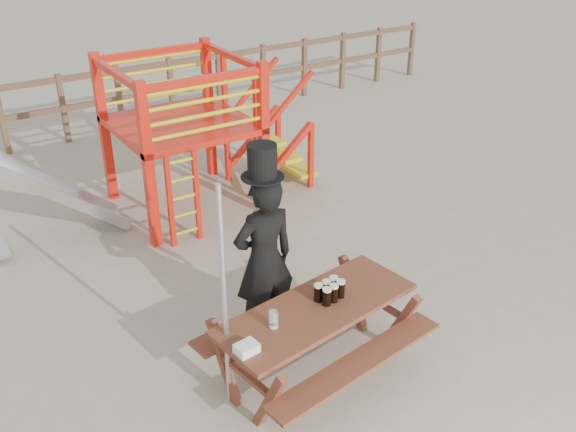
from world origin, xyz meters
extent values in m
plane|color=tan|center=(0.00, 0.00, 0.00)|extent=(60.00, 60.00, 0.00)
cube|color=brown|center=(0.00, 7.00, 1.10)|extent=(15.00, 0.06, 0.10)
cube|color=brown|center=(0.00, 7.00, 0.60)|extent=(15.00, 0.06, 0.10)
cube|color=brown|center=(-1.50, 7.00, 0.60)|extent=(0.09, 0.09, 1.20)
cube|color=brown|center=(-0.50, 7.00, 0.60)|extent=(0.09, 0.09, 1.20)
cube|color=brown|center=(0.50, 7.00, 0.60)|extent=(0.09, 0.09, 1.20)
cube|color=brown|center=(1.50, 7.00, 0.60)|extent=(0.09, 0.09, 1.20)
cube|color=brown|center=(2.50, 7.00, 0.60)|extent=(0.09, 0.09, 1.20)
cube|color=brown|center=(3.50, 7.00, 0.60)|extent=(0.09, 0.09, 1.20)
cube|color=brown|center=(4.50, 7.00, 0.60)|extent=(0.09, 0.09, 1.20)
cube|color=brown|center=(5.50, 7.00, 0.60)|extent=(0.09, 0.09, 1.20)
cube|color=brown|center=(6.50, 7.00, 0.60)|extent=(0.09, 0.09, 1.20)
cube|color=brown|center=(7.50, 7.00, 0.60)|extent=(0.09, 0.09, 1.20)
cube|color=red|center=(-0.60, 2.80, 1.05)|extent=(0.12, 0.12, 2.10)
cube|color=red|center=(1.00, 2.80, 1.05)|extent=(0.12, 0.12, 2.10)
cube|color=red|center=(-0.60, 4.40, 1.05)|extent=(0.12, 0.12, 2.10)
cube|color=red|center=(1.00, 4.40, 1.05)|extent=(0.12, 0.12, 2.10)
cube|color=red|center=(0.20, 3.60, 1.20)|extent=(1.72, 1.72, 0.08)
cube|color=red|center=(0.20, 2.80, 2.00)|extent=(1.60, 0.08, 0.08)
cube|color=red|center=(0.20, 4.40, 2.00)|extent=(1.60, 0.08, 0.08)
cube|color=red|center=(-0.60, 3.60, 2.00)|extent=(0.08, 1.60, 0.08)
cube|color=red|center=(1.00, 3.60, 2.00)|extent=(0.08, 1.60, 0.08)
cylinder|color=yellow|center=(0.20, 2.80, 1.38)|extent=(1.50, 0.05, 0.05)
cylinder|color=yellow|center=(0.20, 4.40, 1.38)|extent=(1.50, 0.05, 0.05)
cylinder|color=yellow|center=(0.20, 2.80, 1.56)|extent=(1.50, 0.05, 0.05)
cylinder|color=yellow|center=(0.20, 4.40, 1.56)|extent=(1.50, 0.05, 0.05)
cylinder|color=yellow|center=(0.20, 2.80, 1.74)|extent=(1.50, 0.05, 0.05)
cylinder|color=yellow|center=(0.20, 4.40, 1.74)|extent=(1.50, 0.05, 0.05)
cylinder|color=yellow|center=(0.20, 2.80, 1.92)|extent=(1.50, 0.05, 0.05)
cylinder|color=yellow|center=(0.20, 4.40, 1.92)|extent=(1.50, 0.05, 0.05)
cube|color=red|center=(-0.43, 2.65, 0.60)|extent=(0.06, 0.06, 1.20)
cube|color=red|center=(-0.07, 2.65, 0.60)|extent=(0.06, 0.06, 1.20)
cylinder|color=yellow|center=(-0.25, 2.65, 0.15)|extent=(0.36, 0.04, 0.04)
cylinder|color=yellow|center=(-0.25, 2.65, 0.39)|extent=(0.36, 0.04, 0.04)
cylinder|color=yellow|center=(-0.25, 2.65, 0.63)|extent=(0.36, 0.04, 0.04)
cylinder|color=yellow|center=(-0.25, 2.65, 0.87)|extent=(0.36, 0.04, 0.04)
cylinder|color=yellow|center=(-0.25, 2.65, 1.11)|extent=(0.36, 0.04, 0.04)
cube|color=yellow|center=(1.15, 3.60, 1.08)|extent=(0.30, 0.90, 0.06)
cube|color=yellow|center=(1.43, 3.60, 0.78)|extent=(0.30, 0.90, 0.06)
cube|color=yellow|center=(1.71, 3.60, 0.48)|extent=(0.30, 0.90, 0.06)
cube|color=yellow|center=(1.99, 3.60, 0.18)|extent=(0.30, 0.90, 0.06)
cube|color=red|center=(1.55, 3.15, 0.60)|extent=(0.95, 0.08, 0.86)
cube|color=red|center=(1.55, 4.05, 0.60)|extent=(0.95, 0.08, 0.86)
cube|color=silver|center=(-1.50, 3.60, 0.62)|extent=(1.53, 0.55, 1.21)
cube|color=silver|center=(-1.50, 3.33, 0.66)|extent=(1.58, 0.04, 1.28)
cube|color=silver|center=(-1.50, 3.87, 0.66)|extent=(1.58, 0.04, 1.28)
cube|color=brown|center=(-0.27, -0.22, 0.71)|extent=(1.98, 0.97, 0.05)
cube|color=brown|center=(-0.20, -0.74, 0.43)|extent=(1.91, 0.52, 0.04)
cube|color=brown|center=(-0.34, 0.30, 0.43)|extent=(1.91, 0.52, 0.04)
cube|color=brown|center=(-1.07, -0.33, 0.34)|extent=(0.23, 1.14, 0.68)
cube|color=brown|center=(0.53, -0.11, 0.34)|extent=(0.23, 1.14, 0.68)
imported|color=black|center=(-0.37, 0.51, 0.87)|extent=(0.65, 0.44, 1.74)
cube|color=#0E9A3D|center=(-0.37, 0.65, 1.08)|extent=(0.07, 0.02, 0.41)
cylinder|color=black|center=(-0.37, 0.51, 1.74)|extent=(0.39, 0.39, 0.01)
cylinder|color=black|center=(-0.37, 0.51, 1.90)|extent=(0.27, 0.27, 0.30)
cube|color=white|center=(-0.37, 0.64, 2.01)|extent=(0.14, 0.01, 0.03)
cylinder|color=#B2B2B7|center=(-1.12, -0.11, 1.05)|extent=(0.05, 0.05, 2.11)
cylinder|color=#39393E|center=(1.07, 0.60, 0.05)|extent=(0.47, 0.47, 0.11)
cylinder|color=#39393E|center=(1.07, 0.60, 0.15)|extent=(0.05, 0.05, 0.09)
cube|color=white|center=(-1.10, -0.42, 0.77)|extent=(0.20, 0.16, 0.08)
cylinder|color=black|center=(-0.18, -0.24, 0.81)|extent=(0.08, 0.08, 0.15)
cylinder|color=beige|center=(-0.18, -0.24, 0.90)|extent=(0.08, 0.08, 0.02)
cylinder|color=black|center=(-0.10, -0.23, 0.81)|extent=(0.08, 0.08, 0.15)
cylinder|color=beige|center=(-0.10, -0.23, 0.90)|extent=(0.08, 0.08, 0.02)
cylinder|color=black|center=(0.00, -0.21, 0.81)|extent=(0.08, 0.08, 0.15)
cylinder|color=beige|center=(0.00, -0.21, 0.90)|extent=(0.08, 0.08, 0.02)
cylinder|color=black|center=(-0.21, -0.15, 0.81)|extent=(0.08, 0.08, 0.15)
cylinder|color=beige|center=(-0.21, -0.15, 0.90)|extent=(0.08, 0.08, 0.02)
cylinder|color=black|center=(-0.11, -0.14, 0.81)|extent=(0.08, 0.08, 0.15)
cylinder|color=beige|center=(-0.11, -0.14, 0.90)|extent=(0.08, 0.08, 0.02)
cylinder|color=black|center=(-0.02, -0.12, 0.81)|extent=(0.08, 0.08, 0.15)
cylinder|color=beige|center=(-0.02, -0.12, 0.90)|extent=(0.08, 0.08, 0.02)
cylinder|color=silver|center=(-0.75, -0.26, 0.81)|extent=(0.08, 0.08, 0.15)
cylinder|color=beige|center=(-0.75, -0.26, 0.74)|extent=(0.07, 0.07, 0.02)
cylinder|color=silver|center=(-0.74, -0.25, 0.81)|extent=(0.08, 0.08, 0.15)
cylinder|color=beige|center=(-0.74, -0.25, 0.74)|extent=(0.07, 0.07, 0.02)
camera|label=1|loc=(-3.01, -3.98, 4.09)|focal=40.00mm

